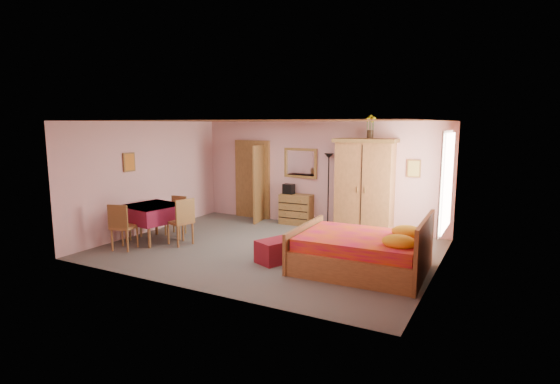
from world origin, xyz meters
The scene contains 23 objects.
floor centered at (0.00, 0.00, 0.00)m, with size 6.50×6.50×0.00m, color #656159.
ceiling centered at (0.00, 0.00, 2.60)m, with size 6.50×6.50×0.00m, color brown.
wall_back centered at (0.00, 2.50, 1.30)m, with size 6.50×0.10×2.60m, color #DEA1A1.
wall_front centered at (0.00, -2.50, 1.30)m, with size 6.50×0.10×2.60m, color #DEA1A1.
wall_left centered at (-3.25, 0.00, 1.30)m, with size 0.10×5.00×2.60m, color #DEA1A1.
wall_right centered at (3.25, 0.00, 1.30)m, with size 0.10×5.00×2.60m, color #DEA1A1.
doorway centered at (-1.90, 2.47, 1.02)m, with size 1.06×0.12×2.15m, color #9E6B35.
window centered at (3.21, 1.20, 1.45)m, with size 0.08×1.40×1.95m, color white.
picture_left centered at (-3.22, -0.60, 1.70)m, with size 0.04×0.32×0.42m, color orange.
picture_back centered at (2.35, 2.47, 1.55)m, with size 0.30×0.04×0.40m, color #D8BF59.
chest_of_drawers centered at (-0.49, 2.28, 0.38)m, with size 0.81×0.41×0.77m, color olive.
wall_mirror centered at (-0.49, 2.49, 1.55)m, with size 0.96×0.05×0.76m, color white.
stereo centered at (-0.70, 2.27, 0.90)m, with size 0.27×0.20×0.25m, color black.
floor_lamp centered at (0.35, 2.34, 0.92)m, with size 0.23×0.23×1.83m, color black.
wardrobe centered at (1.32, 2.19, 1.10)m, with size 1.41×0.73×2.21m, color #AB6B3A.
sunflower_vase centered at (1.37, 2.30, 2.48)m, with size 0.21×0.21×0.53m, color yellow.
bed centered at (2.06, -0.39, 0.52)m, with size 2.23×1.75×1.03m, color #C81346.
bench centered at (0.65, -0.41, 0.21)m, with size 0.46×1.25×0.42m, color maroon.
dining_table centered at (-2.55, -0.65, 0.40)m, with size 1.09×1.09×0.80m, color maroon.
chair_south centered at (-2.59, -1.40, 0.48)m, with size 0.43×0.43×0.96m, color #A86E38.
chair_north centered at (-2.50, 0.02, 0.44)m, with size 0.40×0.40×0.88m, color olive.
chair_west centered at (-3.21, -0.70, 0.47)m, with size 0.43×0.43×0.94m, color #A26F36.
chair_east centered at (-1.84, -0.57, 0.50)m, with size 0.45×0.45×1.00m, color #9E6535.
Camera 1 is at (4.29, -7.54, 2.55)m, focal length 28.00 mm.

